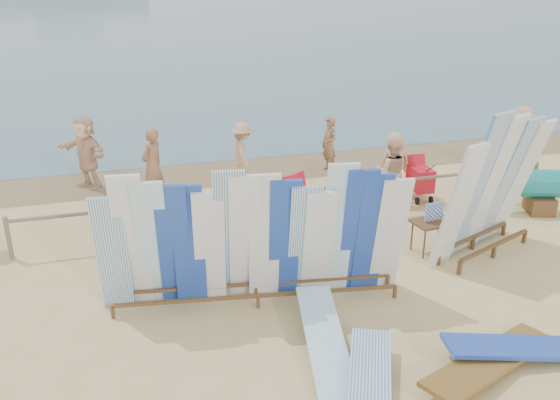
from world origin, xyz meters
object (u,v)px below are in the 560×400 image
object	(u,v)px
side_surfboard_rack	(491,190)
flat_board_d	(533,358)
beach_chair_left	(293,205)
beach_chair_right	(304,197)
flat_board_c	(490,369)
beachgoer_6	(394,163)
stroller	(420,183)
beachgoer_1	(153,166)
vendor_table	(432,235)
beachgoer_3	(242,154)
beachgoer_7	(329,145)
beachgoer_extra_0	(520,140)
main_surfboard_rack	(256,241)
beachgoer_8	(392,172)
flat_board_a	(326,355)
beachgoer_11	(86,152)

from	to	relation	value
side_surfboard_rack	flat_board_d	distance (m)	3.69
beach_chair_left	beach_chair_right	world-z (taller)	beach_chair_left
beach_chair_left	flat_board_c	bearing A→B (deg)	-94.47
beach_chair_left	beachgoer_6	distance (m)	2.98
stroller	beachgoer_1	size ratio (longest dim) A/B	0.58
side_surfboard_rack	flat_board_d	size ratio (longest dim) A/B	1.12
beach_chair_left	flat_board_d	bearing A→B (deg)	-87.66
vendor_table	beachgoer_3	world-z (taller)	beachgoer_3
beachgoer_7	beachgoer_extra_0	size ratio (longest dim) A/B	0.82
main_surfboard_rack	beachgoer_6	distance (m)	6.17
stroller	main_surfboard_rack	bearing A→B (deg)	-141.03
vendor_table	beachgoer_8	distance (m)	2.74
beachgoer_1	beachgoer_7	bearing A→B (deg)	146.37
vendor_table	beachgoer_6	bearing A→B (deg)	69.96
beachgoer_1	beachgoer_extra_0	distance (m)	9.86
beach_chair_left	beachgoer_6	xyz separation A→B (m)	(2.85, 0.69, 0.53)
vendor_table	beachgoer_6	world-z (taller)	beachgoer_6
beach_chair_right	flat_board_d	bearing A→B (deg)	-112.59
beachgoer_7	beachgoer_8	xyz separation A→B (m)	(0.58, -2.66, 0.02)
flat_board_c	beach_chair_left	xyz separation A→B (m)	(-1.00, 6.14, 0.26)
flat_board_a	beachgoer_extra_0	bearing A→B (deg)	49.25
beach_chair_right	beachgoer_1	xyz separation A→B (m)	(-3.40, 1.28, 0.69)
beach_chair_left	beachgoer_11	bearing A→B (deg)	129.86
flat_board_a	stroller	xyz separation A→B (m)	(4.41, 5.28, 0.43)
beach_chair_right	beachgoer_6	xyz separation A→B (m)	(2.41, 0.18, 0.56)
flat_board_c	beachgoer_3	size ratio (longest dim) A/B	1.64
stroller	beachgoer_7	xyz separation A→B (m)	(-1.35, 2.69, 0.34)
beachgoer_8	beachgoer_1	bearing A→B (deg)	7.41
beachgoer_3	vendor_table	bearing A→B (deg)	-153.80
main_surfboard_rack	flat_board_a	world-z (taller)	main_surfboard_rack
flat_board_d	beachgoer_3	world-z (taller)	beachgoer_3
stroller	beachgoer_7	world-z (taller)	beachgoer_7
beach_chair_right	side_surfboard_rack	bearing A→B (deg)	-86.55
beachgoer_3	beachgoer_6	bearing A→B (deg)	-119.25
beachgoer_1	beachgoer_7	world-z (taller)	beachgoer_1
side_surfboard_rack	beachgoer_7	bearing A→B (deg)	79.34
stroller	beachgoer_1	xyz separation A→B (m)	(-6.24, 1.68, 0.49)
side_surfboard_rack	beach_chair_left	xyz separation A→B (m)	(-3.05, 2.92, -1.10)
beachgoer_8	main_surfboard_rack	bearing A→B (deg)	64.21
flat_board_c	beach_chair_right	distance (m)	6.67
main_surfboard_rack	beachgoer_11	world-z (taller)	main_surfboard_rack
vendor_table	flat_board_a	bearing A→B (deg)	-147.71
beachgoer_7	beachgoer_extra_0	world-z (taller)	beachgoer_extra_0
flat_board_c	beachgoer_1	world-z (taller)	beachgoer_1
flat_board_c	stroller	size ratio (longest dim) A/B	2.54
beachgoer_11	beachgoer_6	distance (m)	7.80
main_surfboard_rack	beach_chair_right	xyz separation A→B (m)	(2.17, 3.93, -0.91)
beachgoer_11	beachgoer_1	bearing A→B (deg)	7.22
flat_board_d	beachgoer_7	size ratio (longest dim) A/B	1.76
flat_board_c	beach_chair_left	distance (m)	6.22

